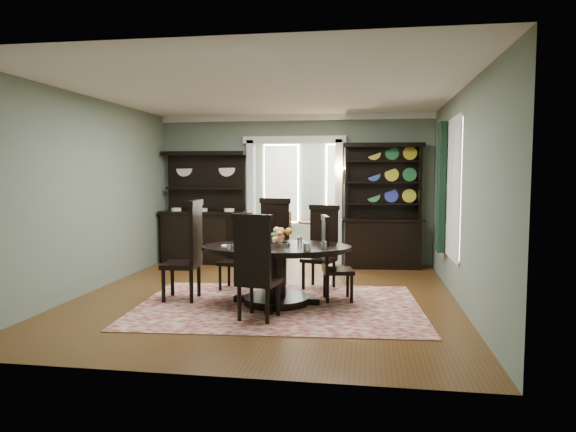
% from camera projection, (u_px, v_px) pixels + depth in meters
% --- Properties ---
extents(room, '(5.51, 6.01, 3.01)m').
position_uv_depth(room, '(266.00, 190.00, 7.51)').
color(room, '#593717').
rests_on(room, ground).
extents(parlor, '(3.51, 3.50, 3.01)m').
position_uv_depth(parlor, '(309.00, 186.00, 12.92)').
color(parlor, '#593717').
rests_on(parlor, ground).
extents(doorway_trim, '(2.08, 0.25, 2.57)m').
position_uv_depth(doorway_trim, '(295.00, 184.00, 10.42)').
color(doorway_trim, white).
rests_on(doorway_trim, floor).
extents(right_window, '(0.15, 1.47, 2.12)m').
position_uv_depth(right_window, '(447.00, 188.00, 7.97)').
color(right_window, white).
rests_on(right_window, wall_right).
extents(wall_sconce, '(0.27, 0.21, 0.21)m').
position_uv_depth(wall_sconce, '(341.00, 170.00, 10.10)').
color(wall_sconce, '#C88235').
rests_on(wall_sconce, back_wall_right).
extents(rug, '(4.04, 2.93, 0.01)m').
position_uv_depth(rug, '(279.00, 306.00, 7.07)').
color(rug, maroon).
rests_on(rug, floor).
extents(dining_table, '(2.23, 2.16, 0.82)m').
position_uv_depth(dining_table, '(277.00, 264.00, 7.15)').
color(dining_table, black).
rests_on(dining_table, rug).
extents(centerpiece, '(1.49, 0.96, 0.24)m').
position_uv_depth(centerpiece, '(280.00, 241.00, 7.07)').
color(centerpiece, white).
rests_on(centerpiece, dining_table).
extents(chair_far_left, '(0.51, 0.49, 1.21)m').
position_uv_depth(chair_far_left, '(237.00, 249.00, 8.13)').
color(chair_far_left, black).
rests_on(chair_far_left, rug).
extents(chair_far_mid, '(0.65, 0.63, 1.42)m').
position_uv_depth(chair_far_mid, '(272.00, 239.00, 8.41)').
color(chair_far_mid, black).
rests_on(chair_far_mid, rug).
extents(chair_far_right, '(0.61, 0.59, 1.32)m').
position_uv_depth(chair_far_right, '(322.00, 245.00, 8.17)').
color(chair_far_right, black).
rests_on(chair_far_right, rug).
extents(chair_end_left, '(0.54, 0.57, 1.45)m').
position_uv_depth(chair_end_left, '(189.00, 248.00, 7.34)').
color(chair_end_left, black).
rests_on(chair_end_left, rug).
extents(chair_end_right, '(0.51, 0.53, 1.23)m').
position_uv_depth(chair_end_right, '(331.00, 256.00, 7.31)').
color(chair_end_right, black).
rests_on(chair_end_right, rug).
extents(chair_near, '(0.58, 0.56, 1.34)m').
position_uv_depth(chair_near, '(255.00, 265.00, 6.28)').
color(chair_near, black).
rests_on(chair_near, rug).
extents(sideboard, '(1.73, 0.62, 2.27)m').
position_uv_depth(sideboard, '(204.00, 224.00, 10.50)').
color(sideboard, black).
rests_on(sideboard, floor).
extents(welsh_dresser, '(1.59, 0.69, 2.41)m').
position_uv_depth(welsh_dresser, '(382.00, 223.00, 9.96)').
color(welsh_dresser, black).
rests_on(welsh_dresser, floor).
extents(parlor_table, '(0.75, 0.75, 0.69)m').
position_uv_depth(parlor_table, '(314.00, 232.00, 12.10)').
color(parlor_table, '#533517').
rests_on(parlor_table, parlor_floor).
extents(parlor_chair_left, '(0.44, 0.43, 0.91)m').
position_uv_depth(parlor_chair_left, '(284.00, 229.00, 12.27)').
color(parlor_chair_left, '#533517').
rests_on(parlor_chair_left, parlor_floor).
extents(parlor_chair_right, '(0.42, 0.41, 0.95)m').
position_uv_depth(parlor_chair_right, '(330.00, 230.00, 12.02)').
color(parlor_chair_right, '#533517').
rests_on(parlor_chair_right, parlor_floor).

